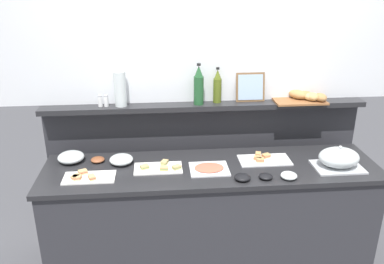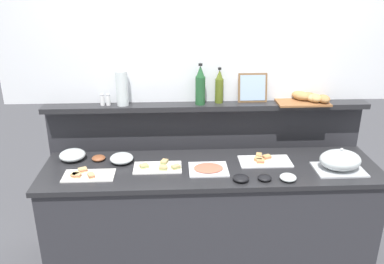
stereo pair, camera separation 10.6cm
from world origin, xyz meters
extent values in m
plane|color=#4C4C51|center=(0.00, 0.60, 0.00)|extent=(12.00, 12.00, 0.00)
cube|color=#2D2D33|center=(0.00, 0.00, 0.44)|extent=(2.35, 0.57, 0.89)
cube|color=#232326|center=(0.00, 0.00, 0.90)|extent=(2.39, 0.61, 0.03)
cube|color=#2D2D33|center=(0.00, 0.49, 0.61)|extent=(2.52, 0.08, 1.22)
cube|color=#232326|center=(0.00, 0.44, 1.24)|extent=(2.52, 0.22, 0.04)
cube|color=white|center=(0.00, 0.51, 1.93)|extent=(3.12, 0.08, 1.34)
cube|color=white|center=(-0.38, 0.00, 0.93)|extent=(0.34, 0.18, 0.01)
cube|color=tan|center=(-0.34, -0.04, 0.94)|extent=(0.06, 0.05, 0.01)
cube|color=#66994C|center=(-0.34, -0.04, 0.94)|extent=(0.06, 0.05, 0.01)
cube|color=tan|center=(-0.34, -0.04, 0.95)|extent=(0.06, 0.05, 0.01)
cube|color=tan|center=(-0.33, 0.05, 0.94)|extent=(0.06, 0.07, 0.01)
cube|color=#66994C|center=(-0.33, 0.05, 0.94)|extent=(0.06, 0.07, 0.01)
cube|color=tan|center=(-0.33, 0.05, 0.95)|extent=(0.06, 0.07, 0.01)
cube|color=tan|center=(-0.47, -0.01, 0.94)|extent=(0.07, 0.06, 0.01)
cube|color=#66994C|center=(-0.47, -0.01, 0.94)|extent=(0.07, 0.06, 0.01)
cube|color=tan|center=(-0.47, -0.01, 0.95)|extent=(0.07, 0.06, 0.01)
cube|color=tan|center=(-0.25, -0.03, 0.94)|extent=(0.07, 0.06, 0.01)
cube|color=#66994C|center=(-0.25, -0.03, 0.94)|extent=(0.07, 0.06, 0.01)
cube|color=tan|center=(-0.25, -0.03, 0.95)|extent=(0.07, 0.06, 0.01)
cube|color=white|center=(0.40, 0.06, 0.93)|extent=(0.37, 0.20, 0.01)
cube|color=tan|center=(0.37, 0.13, 0.94)|extent=(0.05, 0.06, 0.01)
cube|color=#B24738|center=(0.37, 0.13, 0.94)|extent=(0.05, 0.06, 0.01)
cube|color=tan|center=(0.37, 0.13, 0.95)|extent=(0.05, 0.06, 0.01)
cube|color=tan|center=(0.35, 0.06, 0.94)|extent=(0.07, 0.06, 0.01)
cube|color=#B24738|center=(0.35, 0.06, 0.94)|extent=(0.07, 0.06, 0.01)
cube|color=tan|center=(0.35, 0.06, 0.95)|extent=(0.07, 0.06, 0.01)
cube|color=tan|center=(0.36, 0.03, 0.94)|extent=(0.06, 0.05, 0.01)
cube|color=#B24738|center=(0.36, 0.03, 0.94)|extent=(0.06, 0.05, 0.01)
cube|color=tan|center=(0.36, 0.03, 0.95)|extent=(0.06, 0.05, 0.01)
cube|color=tan|center=(0.42, 0.10, 0.94)|extent=(0.07, 0.06, 0.01)
cube|color=#B24738|center=(0.42, 0.10, 0.94)|extent=(0.07, 0.06, 0.01)
cube|color=tan|center=(0.42, 0.10, 0.95)|extent=(0.07, 0.06, 0.01)
cube|color=white|center=(-0.84, -0.10, 0.93)|extent=(0.34, 0.18, 0.01)
cube|color=tan|center=(-0.93, -0.11, 0.94)|extent=(0.07, 0.07, 0.01)
cube|color=#B24738|center=(-0.93, -0.11, 0.94)|extent=(0.07, 0.07, 0.01)
cube|color=tan|center=(-0.93, -0.11, 0.95)|extent=(0.07, 0.07, 0.01)
cube|color=tan|center=(-0.92, -0.12, 0.94)|extent=(0.06, 0.05, 0.01)
cube|color=#B24738|center=(-0.92, -0.12, 0.94)|extent=(0.06, 0.05, 0.01)
cube|color=tan|center=(-0.92, -0.12, 0.95)|extent=(0.06, 0.05, 0.01)
cube|color=tan|center=(-0.89, -0.04, 0.94)|extent=(0.07, 0.06, 0.01)
cube|color=#B24738|center=(-0.89, -0.04, 0.94)|extent=(0.07, 0.06, 0.01)
cube|color=tan|center=(-0.89, -0.04, 0.95)|extent=(0.07, 0.06, 0.01)
cube|color=tan|center=(-0.82, -0.13, 0.94)|extent=(0.06, 0.07, 0.01)
cube|color=#B24738|center=(-0.82, -0.13, 0.94)|extent=(0.06, 0.07, 0.01)
cube|color=tan|center=(-0.82, -0.13, 0.95)|extent=(0.06, 0.07, 0.01)
cube|color=silver|center=(-0.02, -0.04, 0.93)|extent=(0.27, 0.23, 0.01)
ellipsoid|color=#D1664C|center=(-0.02, -0.04, 0.94)|extent=(0.20, 0.16, 0.01)
cube|color=#B7BABF|center=(0.89, -0.09, 0.93)|extent=(0.34, 0.24, 0.01)
ellipsoid|color=silver|center=(0.89, -0.09, 1.00)|extent=(0.29, 0.23, 0.14)
sphere|color=#B7BABF|center=(0.89, -0.09, 1.08)|extent=(0.02, 0.02, 0.02)
ellipsoid|color=silver|center=(0.49, -0.22, 0.94)|extent=(0.11, 0.11, 0.04)
ellipsoid|color=#599959|center=(0.49, -0.22, 0.93)|extent=(0.09, 0.09, 0.03)
ellipsoid|color=silver|center=(-0.64, 0.11, 0.95)|extent=(0.17, 0.17, 0.07)
ellipsoid|color=#599959|center=(-0.64, 0.11, 0.94)|extent=(0.13, 0.13, 0.04)
ellipsoid|color=silver|center=(-1.01, 0.17, 0.96)|extent=(0.19, 0.19, 0.08)
ellipsoid|color=#F28C4C|center=(-1.01, 0.17, 0.94)|extent=(0.15, 0.15, 0.05)
ellipsoid|color=brown|center=(-0.82, 0.15, 0.94)|extent=(0.10, 0.10, 0.03)
ellipsoid|color=black|center=(0.18, -0.21, 0.94)|extent=(0.11, 0.11, 0.04)
ellipsoid|color=black|center=(0.98, 0.18, 0.94)|extent=(0.10, 0.10, 0.03)
ellipsoid|color=black|center=(0.34, -0.21, 0.94)|extent=(0.09, 0.09, 0.03)
cylinder|color=#56661E|center=(0.09, 0.43, 1.36)|extent=(0.06, 0.06, 0.19)
cone|color=#56661E|center=(0.09, 0.43, 1.49)|extent=(0.05, 0.05, 0.07)
cylinder|color=black|center=(0.09, 0.43, 1.53)|extent=(0.03, 0.03, 0.02)
cylinder|color=#23562D|center=(-0.05, 0.40, 1.37)|extent=(0.08, 0.08, 0.22)
cone|color=#23562D|center=(-0.05, 0.40, 1.52)|extent=(0.06, 0.06, 0.08)
cylinder|color=black|center=(-0.05, 0.40, 1.57)|extent=(0.03, 0.03, 0.02)
cylinder|color=white|center=(-0.80, 0.41, 1.30)|extent=(0.03, 0.03, 0.08)
cylinder|color=#B7BABF|center=(-0.80, 0.41, 1.34)|extent=(0.03, 0.03, 0.01)
cylinder|color=white|center=(-0.76, 0.41, 1.30)|extent=(0.03, 0.03, 0.08)
cylinder|color=#B7BABF|center=(-0.76, 0.41, 1.34)|extent=(0.03, 0.03, 0.01)
cube|color=brown|center=(0.74, 0.41, 1.27)|extent=(0.40, 0.26, 0.02)
ellipsoid|color=#B7844C|center=(0.73, 0.42, 1.31)|extent=(0.17, 0.18, 0.07)
ellipsoid|color=#AD7A47|center=(0.78, 0.41, 1.31)|extent=(0.16, 0.12, 0.06)
ellipsoid|color=tan|center=(0.83, 0.36, 1.31)|extent=(0.10, 0.12, 0.06)
ellipsoid|color=#AD7A47|center=(0.89, 0.34, 1.31)|extent=(0.10, 0.13, 0.06)
ellipsoid|color=tan|center=(0.82, 0.36, 1.31)|extent=(0.14, 0.14, 0.06)
cube|color=brown|center=(0.36, 0.45, 1.37)|extent=(0.23, 0.06, 0.22)
cube|color=#99B2CC|center=(0.36, 0.44, 1.38)|extent=(0.20, 0.04, 0.19)
cylinder|color=silver|center=(-0.64, 0.41, 1.40)|extent=(0.09, 0.09, 0.27)
camera|label=1|loc=(-0.37, -2.55, 2.22)|focal=37.71mm
camera|label=2|loc=(-0.26, -2.55, 2.22)|focal=37.71mm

